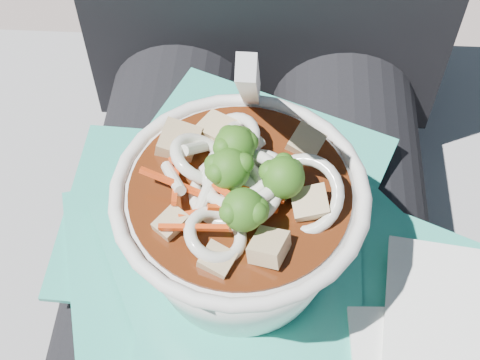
# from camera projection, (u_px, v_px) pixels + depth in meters

# --- Properties ---
(stone_ledge) EXTENTS (1.01, 0.52, 0.43)m
(stone_ledge) POSITION_uv_depth(u_px,v_px,m) (254.00, 298.00, 0.86)
(stone_ledge) COLOR gray
(stone_ledge) RESTS_ON ground
(lap) EXTENTS (0.30, 0.48, 0.14)m
(lap) POSITION_uv_depth(u_px,v_px,m) (249.00, 310.00, 0.54)
(lap) COLOR black
(lap) RESTS_ON stone_ledge
(person_body) EXTENTS (0.34, 0.94, 0.98)m
(person_body) POSITION_uv_depth(u_px,v_px,m) (256.00, 194.00, 0.57)
(person_body) COLOR black
(person_body) RESTS_ON ground
(plastic_bag) EXTENTS (0.33, 0.40, 0.02)m
(plastic_bag) POSITION_uv_depth(u_px,v_px,m) (255.00, 270.00, 0.47)
(plastic_bag) COLOR teal
(plastic_bag) RESTS_ON lap
(udon_bowl) EXTENTS (0.18, 0.18, 0.20)m
(udon_bowl) POSITION_uv_depth(u_px,v_px,m) (240.00, 217.00, 0.42)
(udon_bowl) COLOR white
(udon_bowl) RESTS_ON plastic_bag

